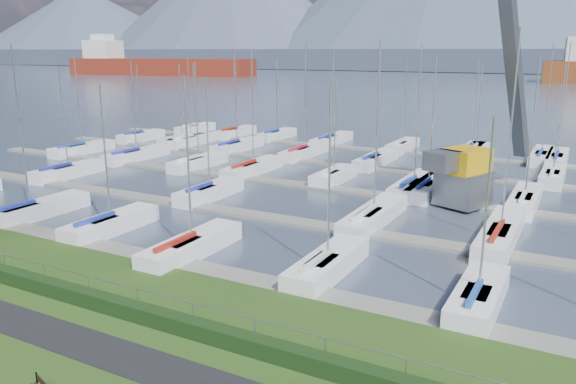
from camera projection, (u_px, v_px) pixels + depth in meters
The scene contains 9 objects.
path at pixel (104, 351), 21.66m from camera, with size 160.00×2.00×0.04m, color black.
water at pixel (555, 78), 246.24m from camera, with size 800.00×540.00×0.20m, color #3C4759.
hedge at pixel (150, 315), 23.80m from camera, with size 80.00×0.70×0.70m, color black.
fence at pixel (155, 293), 23.93m from camera, with size 0.04×0.04×80.00m, color gray.
foothill at pixel (565, 60), 304.42m from camera, with size 900.00×80.00×12.00m, color #3E475B.
docks at pixel (368, 193), 46.47m from camera, with size 90.00×41.60×0.25m.
crane at pixel (477, 132), 42.12m from camera, with size 6.07×13.48×22.35m.
cargo_ship_west at pixel (152, 67), 268.77m from camera, with size 94.20×29.35×21.50m.
sailboat_fleet at pixel (380, 120), 48.75m from camera, with size 75.08×49.62×13.08m.
Camera 1 is at (15.50, -16.79, 11.27)m, focal length 35.00 mm.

